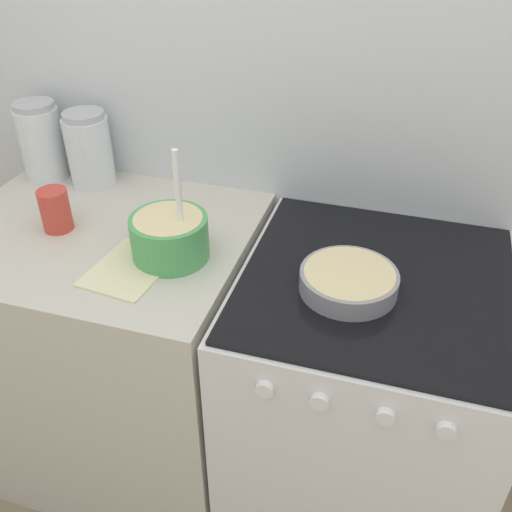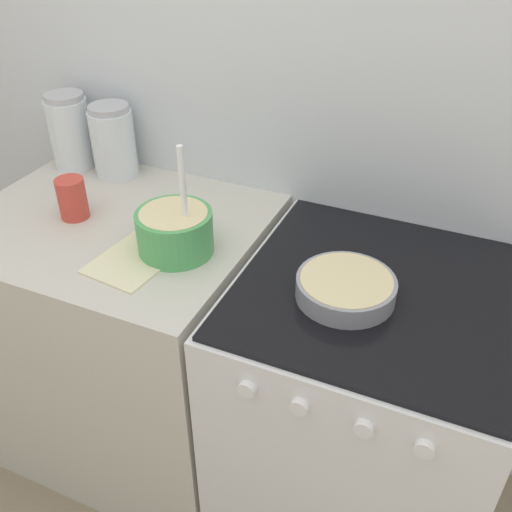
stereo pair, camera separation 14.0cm
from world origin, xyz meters
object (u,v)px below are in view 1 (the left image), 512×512
at_px(stove, 358,404).
at_px(storage_jar_left, 43,145).
at_px(baking_pan, 349,281).
at_px(tin_can, 55,210).
at_px(mixing_bowl, 170,235).
at_px(storage_jar_middle, 90,153).

distance_m(stove, storage_jar_left, 1.27).
bearing_deg(stove, baking_pan, -133.85).
bearing_deg(baking_pan, tin_can, 176.86).
relative_size(stove, tin_can, 7.73).
bearing_deg(tin_can, stove, 1.36).
bearing_deg(tin_can, baking_pan, -3.14).
xyz_separation_m(stove, tin_can, (-0.89, -0.02, 0.52)).
bearing_deg(stove, mixing_bowl, -173.91).
relative_size(baking_pan, storage_jar_left, 0.96).
distance_m(stove, mixing_bowl, 0.75).
height_order(baking_pan, tin_can, tin_can).
height_order(storage_jar_left, storage_jar_middle, storage_jar_left).
xyz_separation_m(storage_jar_left, tin_can, (0.22, -0.28, -0.05)).
bearing_deg(storage_jar_left, stove, -13.20).
relative_size(mixing_bowl, storage_jar_middle, 1.31).
bearing_deg(baking_pan, storage_jar_left, 162.64).
distance_m(storage_jar_left, storage_jar_middle, 0.17).
bearing_deg(stove, storage_jar_left, 166.80).
relative_size(mixing_bowl, baking_pan, 1.30).
bearing_deg(mixing_bowl, stove, 6.09).
bearing_deg(stove, tin_can, -178.64).
height_order(stove, storage_jar_middle, storage_jar_middle).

